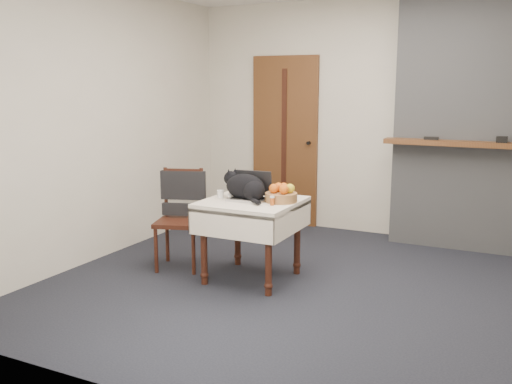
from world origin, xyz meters
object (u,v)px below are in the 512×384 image
at_px(cat, 246,187).
at_px(fruit_basket, 281,194).
at_px(door, 285,141).
at_px(laptop, 251,192).
at_px(chair, 182,204).
at_px(side_table, 252,213).
at_px(pill_bottle, 272,201).
at_px(cream_jar, 220,194).

bearing_deg(cat, fruit_basket, 29.70).
relative_size(door, laptop, 5.86).
distance_m(cat, chair, 0.75).
relative_size(cat, fruit_basket, 1.78).
bearing_deg(laptop, side_table, -57.06).
bearing_deg(fruit_basket, pill_bottle, -92.39).
bearing_deg(pill_bottle, side_table, 155.18).
distance_m(cat, cream_jar, 0.25).
distance_m(side_table, cat, 0.23).
xyz_separation_m(pill_bottle, chair, (-1.01, 0.18, -0.16)).
relative_size(cream_jar, chair, 0.07).
distance_m(door, cat, 2.08).
bearing_deg(laptop, chair, 173.44).
xyz_separation_m(door, laptop, (0.54, -1.96, -0.24)).
height_order(door, laptop, door).
relative_size(door, cat, 4.15).
height_order(cat, fruit_basket, cat).
bearing_deg(side_table, pill_bottle, -24.82).
bearing_deg(side_table, chair, 174.89).
xyz_separation_m(side_table, chair, (-0.76, 0.07, -0.01)).
bearing_deg(chair, laptop, -20.76).
xyz_separation_m(laptop, fruit_basket, (0.28, 0.02, 0.00)).
bearing_deg(laptop, fruit_basket, 0.23).
xyz_separation_m(door, chair, (-0.20, -1.93, -0.42)).
bearing_deg(door, side_table, -74.28).
bearing_deg(door, cream_jar, -82.36).
bearing_deg(fruit_basket, chair, 179.30).
distance_m(fruit_basket, chair, 1.03).
bearing_deg(cream_jar, cat, 5.60).
relative_size(laptop, cat, 0.71).
bearing_deg(chair, door, 65.88).
xyz_separation_m(laptop, pill_bottle, (0.27, -0.15, -0.02)).
xyz_separation_m(side_table, laptop, (-0.03, 0.04, 0.17)).
bearing_deg(cream_jar, side_table, 5.62).
xyz_separation_m(cream_jar, chair, (-0.47, 0.10, -0.15)).
bearing_deg(cream_jar, laptop, 13.60).
relative_size(cream_jar, fruit_basket, 0.25).
height_order(side_table, pill_bottle, pill_bottle).
relative_size(laptop, chair, 0.38).
relative_size(laptop, fruit_basket, 1.26).
bearing_deg(laptop, cream_jar, -170.40).
height_order(door, fruit_basket, door).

